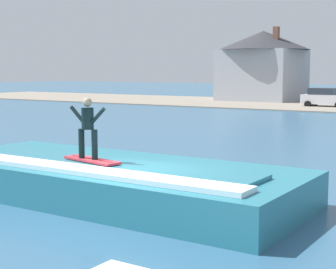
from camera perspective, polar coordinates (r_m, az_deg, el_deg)
name	(u,v)px	position (r m, az deg, el deg)	size (l,w,h in m)	color
ground_plane	(129,210)	(13.47, -4.13, -8.03)	(260.00, 260.00, 0.00)	#315C7C
wave_crest	(107,179)	(14.80, -6.46, -4.74)	(10.75, 4.34, 1.06)	teal
surfboard	(92,160)	(14.40, -8.08, -2.69)	(1.93, 0.83, 0.06)	#D8333F
surfer	(88,125)	(14.31, -8.51, 1.03)	(1.20, 0.32, 1.63)	black
car_near_shore	(325,98)	(53.48, 16.34, 3.78)	(4.45, 2.24, 1.86)	silver
house_with_chimney	(263,62)	(63.77, 10.02, 7.53)	(10.71, 10.71, 8.37)	#9EA3AD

